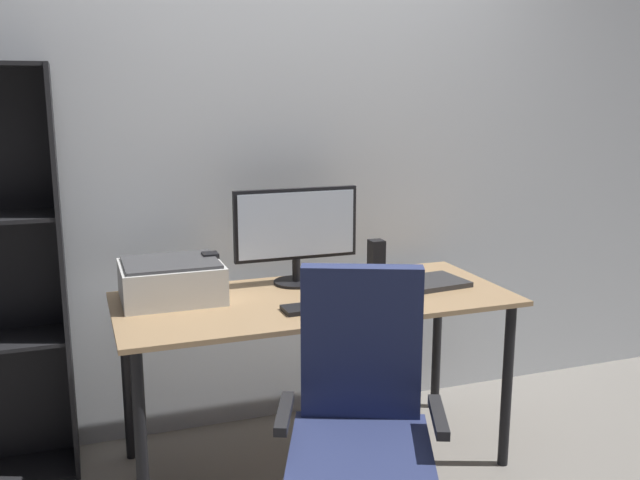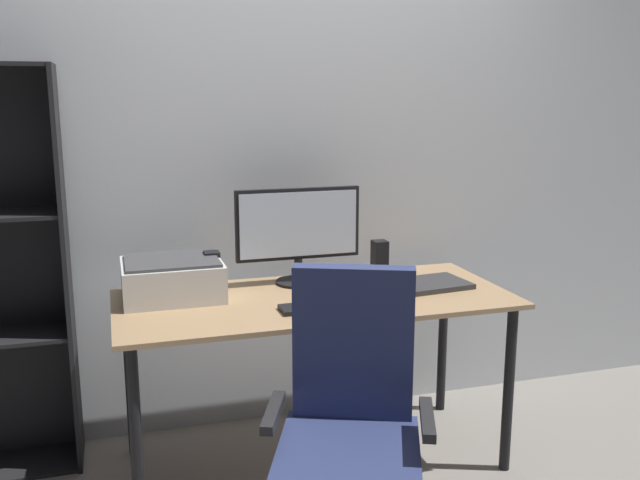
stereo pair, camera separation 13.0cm
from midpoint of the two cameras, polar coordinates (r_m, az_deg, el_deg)
name	(u,v)px [view 2 (the right image)]	position (r m, az deg, el deg)	size (l,w,h in m)	color
ground_plane	(315,460)	(3.17, 0.83, -17.59)	(12.00, 12.00, 0.00)	gray
back_wall	(282,150)	(3.27, -1.95, 7.36)	(6.40, 0.10, 2.60)	silver
desk	(315,315)	(2.90, 0.87, -6.21)	(1.62, 0.72, 0.74)	tan
monitor	(298,229)	(3.01, -0.56, 0.88)	(0.55, 0.20, 0.42)	black
keyboard	(317,307)	(2.71, 1.15, -5.51)	(0.29, 0.11, 0.02)	black
mouse	(371,301)	(2.77, 5.51, -5.01)	(0.06, 0.10, 0.03)	black
coffee_mug	(333,285)	(2.89, 2.39, -3.70)	(0.10, 0.08, 0.09)	black
laptop	(430,284)	(3.07, 10.18, -3.58)	(0.32, 0.23, 0.02)	#2D2D30
speaker_left	(212,271)	(2.96, -7.58, -2.57)	(0.06, 0.07, 0.17)	black
speaker_right	(380,259)	(3.17, 6.08, -1.56)	(0.06, 0.07, 0.17)	black
printer	(172,278)	(2.89, -10.74, -3.12)	(0.40, 0.34, 0.16)	silver
office_chair	(350,442)	(2.34, 4.14, -16.23)	(0.59, 0.59, 1.01)	#232326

